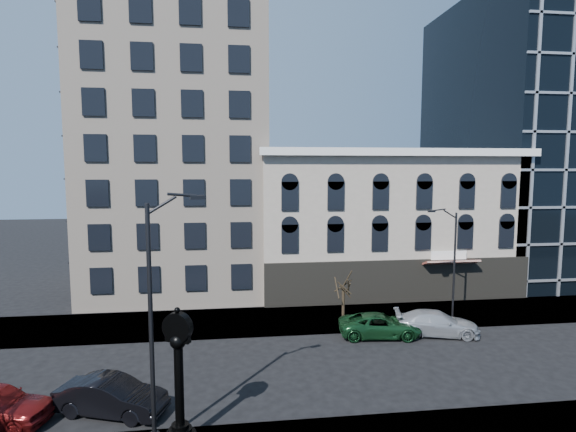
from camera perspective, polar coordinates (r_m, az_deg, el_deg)
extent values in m
plane|color=black|center=(25.59, -3.53, -19.15)|extent=(160.00, 160.00, 0.00)
cube|color=gray|center=(32.98, -4.43, -13.16)|extent=(160.00, 6.00, 0.12)
cube|color=beige|center=(43.15, -13.71, 16.68)|extent=(15.00, 15.00, 38.00)
cube|color=#AD9F8F|center=(41.64, 11.69, -0.85)|extent=(22.00, 10.00, 12.00)
cube|color=white|center=(36.50, 14.55, 7.89)|extent=(22.60, 0.80, 0.60)
cube|color=black|center=(37.72, 14.05, -8.11)|extent=(22.00, 0.30, 3.60)
cube|color=maroon|center=(38.50, 19.99, -5.56)|extent=(4.50, 1.18, 0.55)
cube|color=black|center=(55.42, 30.30, 8.42)|extent=(20.00, 20.00, 28.00)
cylinder|color=black|center=(20.10, -13.51, -25.00)|extent=(0.90, 0.90, 0.23)
cylinder|color=black|center=(19.99, -13.53, -24.50)|extent=(0.68, 0.68, 0.18)
cylinder|color=black|center=(19.19, -13.66, -20.07)|extent=(0.36, 0.36, 3.27)
sphere|color=black|center=(18.49, -13.80, -15.19)|extent=(0.63, 0.63, 0.63)
cube|color=black|center=(18.45, -13.81, -14.86)|extent=(1.03, 0.64, 0.28)
cylinder|color=black|center=(18.29, -13.84, -13.54)|extent=(1.22, 0.80, 1.17)
cylinder|color=white|center=(18.11, -13.92, -13.74)|extent=(0.92, 0.42, 0.99)
cylinder|color=white|center=(18.47, -13.77, -13.34)|extent=(0.92, 0.42, 0.99)
sphere|color=black|center=(18.08, -13.90, -11.52)|extent=(0.23, 0.23, 0.23)
cylinder|color=black|center=(18.42, -17.00, -13.31)|extent=(0.18, 0.18, 9.48)
cube|color=black|center=(17.84, -10.80, 2.35)|extent=(0.65, 0.42, 0.15)
cylinder|color=black|center=(33.64, 20.36, -6.18)|extent=(0.14, 0.14, 7.75)
cylinder|color=black|center=(34.58, 20.13, -12.18)|extent=(0.32, 0.32, 0.36)
cube|color=black|center=(32.14, 18.06, 0.58)|extent=(0.51, 0.25, 0.13)
cylinder|color=#322719|center=(32.37, 7.03, -11.16)|extent=(0.21, 0.21, 2.46)
imported|color=black|center=(22.89, -21.52, -20.52)|extent=(5.19, 3.17, 1.61)
imported|color=#143F1E|center=(30.66, 11.60, -13.43)|extent=(5.57, 3.04, 1.48)
imported|color=#A5A8AD|center=(31.84, 18.36, -12.79)|extent=(5.77, 3.40, 1.57)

